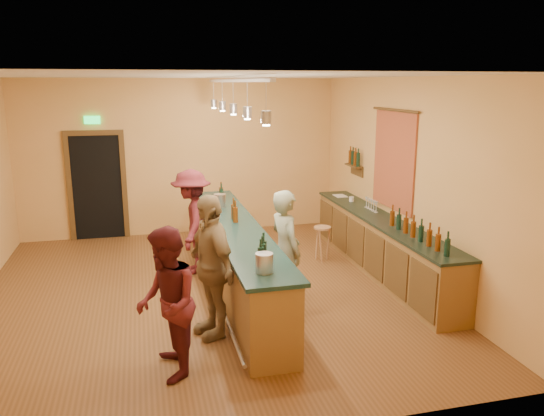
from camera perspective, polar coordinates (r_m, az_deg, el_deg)
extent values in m
plane|color=brown|center=(8.19, -7.29, -9.09)|extent=(7.00, 7.00, 0.00)
cube|color=silver|center=(7.58, -8.02, 13.89)|extent=(6.50, 7.00, 0.02)
cube|color=tan|center=(11.17, -9.71, 5.38)|extent=(6.50, 0.02, 3.20)
cube|color=tan|center=(4.39, -2.32, -6.81)|extent=(6.50, 0.02, 3.20)
cube|color=tan|center=(8.70, 14.17, 2.93)|extent=(0.02, 7.00, 3.20)
cube|color=black|center=(11.24, -18.27, 2.10)|extent=(0.95, 0.06, 2.10)
cube|color=#4F3217|center=(11.27, -20.93, 1.92)|extent=(0.10, 0.08, 2.10)
cube|color=#4F3217|center=(11.19, -15.59, 2.23)|extent=(0.10, 0.08, 2.10)
cube|color=#4F3217|center=(11.07, -18.69, 7.67)|extent=(1.15, 0.08, 0.10)
cube|color=#19E54C|center=(11.04, -18.79, 8.95)|extent=(0.30, 0.04, 0.15)
cube|color=maroon|center=(9.00, 12.95, 4.95)|extent=(0.03, 1.40, 1.60)
cube|color=#4F3217|center=(10.36, 8.79, 4.52)|extent=(0.16, 0.55, 0.03)
cube|color=#4F3217|center=(10.40, 9.13, 3.99)|extent=(0.03, 0.55, 0.18)
cube|color=brown|center=(9.02, 11.59, -4.10)|extent=(0.55, 4.50, 0.90)
cube|color=black|center=(8.89, 11.73, -1.21)|extent=(0.60, 4.55, 0.04)
cylinder|color=silver|center=(10.03, 8.55, 0.95)|extent=(0.09, 0.09, 0.09)
cube|color=silver|center=(10.48, 7.35, 1.30)|extent=(0.22, 0.30, 0.01)
cube|color=brown|center=(8.08, -3.91, -5.53)|extent=(0.60, 5.00, 1.00)
cube|color=#142E2A|center=(7.93, -3.97, -1.94)|extent=(0.70, 5.10, 0.05)
cylinder|color=silver|center=(8.15, -6.38, -8.04)|extent=(0.05, 5.00, 0.05)
cylinder|color=silver|center=(5.91, -0.85, -5.92)|extent=(0.20, 0.20, 0.22)
cylinder|color=silver|center=(9.04, -5.64, 0.81)|extent=(0.20, 0.20, 0.22)
cube|color=silver|center=(7.65, -4.23, 13.53)|extent=(0.06, 4.60, 0.05)
cylinder|color=silver|center=(5.69, -0.64, 11.73)|extent=(0.01, 0.01, 0.35)
cylinder|color=#A5A5AD|center=(5.70, -0.64, 9.72)|extent=(0.11, 0.11, 0.14)
cylinder|color=#FFEABF|center=(5.71, -0.64, 8.92)|extent=(0.08, 0.08, 0.02)
cylinder|color=silver|center=(6.67, -2.68, 11.95)|extent=(0.01, 0.01, 0.35)
cylinder|color=#A5A5AD|center=(6.68, -2.66, 10.23)|extent=(0.11, 0.11, 0.14)
cylinder|color=#FFEABF|center=(6.68, -2.66, 9.55)|extent=(0.08, 0.08, 0.02)
cylinder|color=silver|center=(7.65, -4.20, 12.11)|extent=(0.01, 0.01, 0.35)
cylinder|color=#A5A5AD|center=(7.66, -4.18, 10.61)|extent=(0.11, 0.11, 0.14)
cylinder|color=#FFEABF|center=(7.66, -4.17, 10.01)|extent=(0.08, 0.08, 0.02)
cylinder|color=silver|center=(8.64, -5.38, 12.22)|extent=(0.01, 0.01, 0.35)
cylinder|color=#A5A5AD|center=(8.64, -5.35, 10.89)|extent=(0.11, 0.11, 0.14)
cylinder|color=#FFEABF|center=(8.65, -5.34, 10.36)|extent=(0.08, 0.08, 0.02)
cylinder|color=silver|center=(9.63, -6.31, 12.31)|extent=(0.01, 0.01, 0.35)
cylinder|color=#A5A5AD|center=(9.63, -6.28, 11.12)|extent=(0.11, 0.11, 0.14)
cylinder|color=#FFEABF|center=(9.64, -6.27, 10.64)|extent=(0.08, 0.08, 0.02)
imported|color=gray|center=(7.32, 1.47, -4.63)|extent=(0.54, 0.70, 1.71)
imported|color=#59191E|center=(5.80, -11.25, -10.08)|extent=(0.65, 0.83, 1.66)
imported|color=#997A51|center=(6.61, -6.59, -6.22)|extent=(0.74, 1.15, 1.81)
imported|color=#59191E|center=(8.86, -8.61, -1.46)|extent=(0.82, 1.21, 1.74)
cylinder|color=#AB6C4D|center=(9.41, 5.45, -2.12)|extent=(0.31, 0.31, 0.04)
cylinder|color=#AB6C4D|center=(9.54, 6.07, -3.89)|extent=(0.04, 0.04, 0.59)
cylinder|color=#AB6C4D|center=(9.57, 4.87, -3.80)|extent=(0.04, 0.04, 0.59)
cylinder|color=#AB6C4D|center=(9.39, 5.27, -4.15)|extent=(0.04, 0.04, 0.59)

